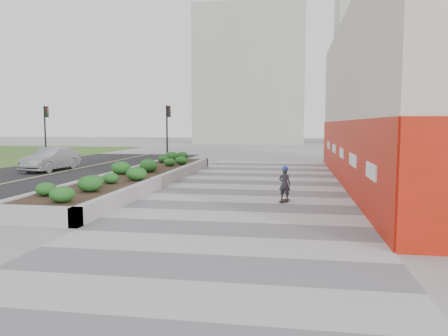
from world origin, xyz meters
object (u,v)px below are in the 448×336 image
(traffic_signal_near, at_px, (168,125))
(car_silver, at_px, (51,159))
(planter, at_px, (141,175))
(skateboarder, at_px, (285,184))
(traffic_signal_far, at_px, (46,125))

(traffic_signal_near, xyz_separation_m, car_silver, (-5.70, -5.82, -2.05))
(planter, bearing_deg, traffic_signal_near, 99.35)
(planter, xyz_separation_m, skateboarder, (6.94, -4.00, 0.26))
(car_silver, bearing_deg, planter, -28.78)
(skateboarder, distance_m, car_silver, 16.79)
(traffic_signal_far, relative_size, car_silver, 0.98)
(skateboarder, bearing_deg, car_silver, 167.92)
(skateboarder, bearing_deg, traffic_signal_far, 160.96)
(traffic_signal_near, relative_size, car_silver, 0.98)
(traffic_signal_far, distance_m, skateboarder, 22.79)
(planter, distance_m, traffic_signal_near, 10.90)
(skateboarder, relative_size, car_silver, 0.31)
(traffic_signal_near, height_order, skateboarder, traffic_signal_near)
(planter, distance_m, traffic_signal_far, 15.00)
(skateboarder, bearing_deg, traffic_signal_near, 139.92)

